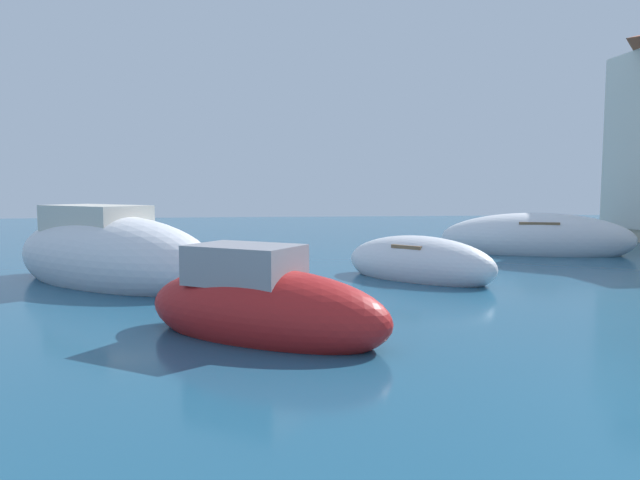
# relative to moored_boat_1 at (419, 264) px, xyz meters

# --- Properties ---
(moored_boat_1) EXTENTS (3.71, 3.90, 1.34)m
(moored_boat_1) POSITION_rel_moored_boat_1_xyz_m (0.00, 0.00, 0.00)
(moored_boat_1) COLOR white
(moored_boat_1) RESTS_ON ground
(moored_boat_2) EXTENTS (4.08, 3.42, 1.62)m
(moored_boat_2) POSITION_rel_moored_boat_1_xyz_m (-3.83, -4.88, 0.06)
(moored_boat_2) COLOR #B21E1E
(moored_boat_2) RESTS_ON ground
(moored_boat_3) EXTENTS (6.12, 5.73, 2.22)m
(moored_boat_3) POSITION_rel_moored_boat_1_xyz_m (-7.14, 0.27, 0.24)
(moored_boat_3) COLOR white
(moored_boat_3) RESTS_ON ground
(moored_boat_5) EXTENTS (6.41, 3.98, 1.75)m
(moored_boat_5) POSITION_rel_moored_boat_1_xyz_m (5.41, 4.70, 0.11)
(moored_boat_5) COLOR white
(moored_boat_5) RESTS_ON ground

